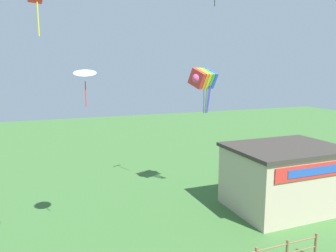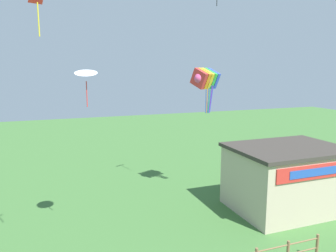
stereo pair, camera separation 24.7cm
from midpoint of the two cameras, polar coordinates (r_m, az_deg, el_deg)
seaside_building at (r=24.01m, az=20.21°, el=-8.44°), size 7.49×5.60×4.38m
kite_rainbow_parafoil at (r=24.39m, az=6.82°, el=8.21°), size 2.53×2.22×3.34m
kite_white_delta at (r=17.42m, az=-13.70°, el=9.02°), size 1.34×1.33×2.00m
kite_red_diamond at (r=14.54m, az=-21.33°, el=19.69°), size 0.70×0.64×1.96m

